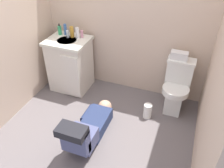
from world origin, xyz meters
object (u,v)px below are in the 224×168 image
(faucet, at_px, (72,33))
(tissue_box, at_px, (179,55))
(toilet, at_px, (176,87))
(paper_towel_roll, at_px, (147,111))
(bottle_blue, at_px, (65,29))
(person_plumber, at_px, (88,128))
(bottle_clear, at_px, (68,34))
(bottle_white, at_px, (77,33))
(vanity_cabinet, at_px, (70,64))
(soap_dispenser, at_px, (60,30))
(bottle_amber, at_px, (72,32))
(bottle_pink, at_px, (82,34))

(faucet, height_order, tissue_box, faucet)
(faucet, xyz_separation_m, tissue_box, (1.56, -0.01, -0.07))
(toilet, relative_size, paper_towel_roll, 3.52)
(toilet, bearing_deg, bottle_blue, 176.22)
(person_plumber, distance_m, bottle_clear, 1.42)
(faucet, relative_size, bottle_blue, 0.62)
(bottle_white, bearing_deg, tissue_box, 0.97)
(toilet, distance_m, bottle_clear, 1.71)
(vanity_cabinet, xyz_separation_m, soap_dispenser, (-0.19, 0.13, 0.47))
(bottle_amber, distance_m, bottle_pink, 0.15)
(soap_dispenser, distance_m, bottle_blue, 0.09)
(soap_dispenser, relative_size, bottle_amber, 1.04)
(faucet, relative_size, person_plumber, 0.09)
(toilet, bearing_deg, bottle_pink, 175.75)
(faucet, bearing_deg, toilet, -3.72)
(soap_dispenser, relative_size, bottle_white, 1.08)
(bottle_pink, relative_size, paper_towel_roll, 0.49)
(bottle_white, bearing_deg, bottle_amber, -178.47)
(vanity_cabinet, distance_m, faucet, 0.47)
(toilet, relative_size, bottle_amber, 4.68)
(vanity_cabinet, xyz_separation_m, bottle_white, (0.11, 0.11, 0.48))
(bottle_white, bearing_deg, vanity_cabinet, -135.77)
(bottle_clear, height_order, bottle_amber, bottle_amber)
(tissue_box, xyz_separation_m, bottle_pink, (-1.40, 0.02, 0.07))
(bottle_clear, bearing_deg, paper_towel_roll, -14.86)
(bottle_amber, bearing_deg, soap_dispenser, 174.49)
(bottle_clear, height_order, bottle_white, bottle_white)
(bottle_amber, distance_m, bottle_white, 0.09)
(paper_towel_roll, bearing_deg, tissue_box, 58.12)
(toilet, xyz_separation_m, soap_dispenser, (-1.80, 0.08, 0.52))
(vanity_cabinet, relative_size, tissue_box, 3.73)
(faucet, distance_m, bottle_clear, 0.08)
(faucet, bearing_deg, bottle_white, -18.75)
(person_plumber, xyz_separation_m, soap_dispenser, (-0.91, 1.03, 0.71))
(person_plumber, bearing_deg, soap_dispenser, 131.65)
(paper_towel_roll, bearing_deg, bottle_amber, 163.34)
(person_plumber, height_order, bottle_clear, bottle_clear)
(soap_dispenser, bearing_deg, bottle_blue, 19.91)
(bottle_amber, height_order, bottle_pink, bottle_amber)
(person_plumber, xyz_separation_m, paper_towel_roll, (0.58, 0.62, -0.07))
(bottle_amber, bearing_deg, bottle_pink, 17.77)
(bottle_amber, bearing_deg, paper_towel_roll, -16.66)
(vanity_cabinet, relative_size, bottle_clear, 7.76)
(faucet, height_order, bottle_white, bottle_white)
(bottle_blue, bearing_deg, bottle_clear, -44.37)
(bottle_amber, xyz_separation_m, paper_towel_roll, (1.28, -0.38, -0.79))
(soap_dispenser, relative_size, bottle_blue, 1.02)
(bottle_blue, distance_m, bottle_white, 0.23)
(tissue_box, xyz_separation_m, soap_dispenser, (-1.75, -0.01, 0.09))
(toilet, height_order, bottle_clear, bottle_clear)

